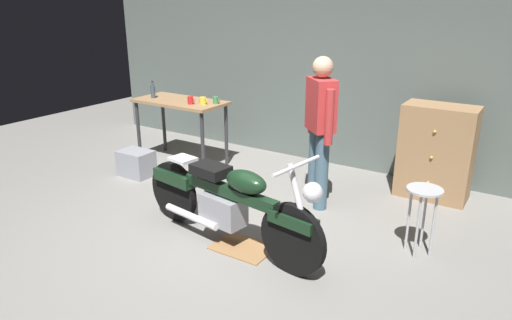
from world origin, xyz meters
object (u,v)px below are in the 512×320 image
object	(u,v)px
shop_stool	(423,203)
mug_green_speckled	(216,100)
mug_red_diner	(191,100)
person_standing	(320,126)
bottle	(153,91)
wooden_dresser	(436,152)
motorcycle	(227,201)
mug_yellow_tall	(203,101)
storage_bin	(136,163)

from	to	relation	value
shop_stool	mug_green_speckled	distance (m)	3.11
mug_red_diner	person_standing	bearing A→B (deg)	-5.26
shop_stool	mug_green_speckled	size ratio (longest dim) A/B	6.00
bottle	mug_green_speckled	bearing A→B (deg)	10.69
mug_red_diner	bottle	xyz separation A→B (m)	(-0.71, 0.03, 0.04)
mug_red_diner	bottle	distance (m)	0.71
wooden_dresser	bottle	world-z (taller)	bottle
shop_stool	mug_red_diner	size ratio (longest dim) A/B	5.83
motorcycle	mug_yellow_tall	xyz separation A→B (m)	(-1.52, 1.55, 0.50)
person_standing	storage_bin	xyz separation A→B (m)	(-2.42, -0.45, -0.76)
shop_stool	mug_yellow_tall	world-z (taller)	mug_yellow_tall
motorcycle	mug_red_diner	distance (m)	2.26
storage_bin	mug_red_diner	xyz separation A→B (m)	(0.44, 0.63, 0.78)
wooden_dresser	mug_yellow_tall	world-z (taller)	wooden_dresser
person_standing	storage_bin	world-z (taller)	person_standing
mug_yellow_tall	bottle	distance (m)	0.85
motorcycle	shop_stool	bearing A→B (deg)	35.87
shop_stool	bottle	distance (m)	4.02
motorcycle	shop_stool	xyz separation A→B (m)	(1.57, 0.82, 0.05)
bottle	motorcycle	bearing A→B (deg)	-32.07
mug_yellow_tall	wooden_dresser	bearing A→B (deg)	13.37
mug_green_speckled	storage_bin	bearing A→B (deg)	-129.86
shop_stool	mug_yellow_tall	size ratio (longest dim) A/B	5.36
person_standing	shop_stool	xyz separation A→B (m)	(1.25, -0.46, -0.43)
motorcycle	person_standing	xyz separation A→B (m)	(0.32, 1.27, 0.48)
person_standing	mug_green_speckled	xyz separation A→B (m)	(-1.71, 0.39, 0.02)
mug_green_speckled	bottle	world-z (taller)	bottle
storage_bin	mug_green_speckled	world-z (taller)	mug_green_speckled
motorcycle	wooden_dresser	xyz separation A→B (m)	(1.36, 2.23, 0.10)
wooden_dresser	mug_red_diner	xyz separation A→B (m)	(-3.01, -0.77, 0.40)
storage_bin	mug_yellow_tall	size ratio (longest dim) A/B	3.69
person_standing	storage_bin	distance (m)	2.57
person_standing	shop_stool	world-z (taller)	person_standing
person_standing	bottle	world-z (taller)	person_standing
mug_green_speckled	mug_yellow_tall	bearing A→B (deg)	-136.60
person_standing	mug_red_diner	distance (m)	1.98
bottle	storage_bin	bearing A→B (deg)	-68.07
wooden_dresser	storage_bin	size ratio (longest dim) A/B	2.50
storage_bin	shop_stool	bearing A→B (deg)	-0.06
person_standing	wooden_dresser	bearing A→B (deg)	-93.89
shop_stool	wooden_dresser	bearing A→B (deg)	98.53
mug_green_speckled	mug_red_diner	bearing A→B (deg)	-141.37
storage_bin	mug_red_diner	distance (m)	1.10
bottle	shop_stool	bearing A→B (deg)	-9.58
mug_red_diner	mug_yellow_tall	bearing A→B (deg)	33.70
bottle	mug_red_diner	bearing A→B (deg)	-2.09
wooden_dresser	mug_yellow_tall	bearing A→B (deg)	-166.63
motorcycle	mug_red_diner	xyz separation A→B (m)	(-1.65, 1.45, 0.50)
motorcycle	mug_yellow_tall	size ratio (longest dim) A/B	18.23
mug_red_diner	bottle	size ratio (longest dim) A/B	0.46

